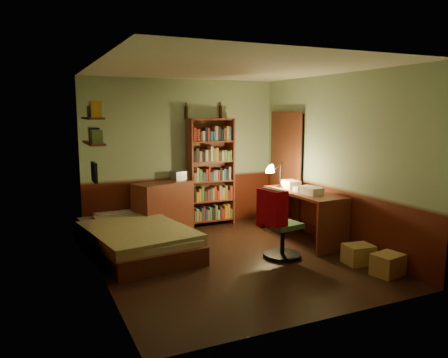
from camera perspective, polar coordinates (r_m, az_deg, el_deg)
name	(u,v)px	position (r m, az deg, el deg)	size (l,w,h in m)	color
floor	(231,260)	(6.20, 0.98, -10.51)	(3.50, 4.00, 0.02)	black
ceiling	(232,68)	(5.88, 1.05, 14.35)	(3.50, 4.00, 0.02)	silver
wall_back	(183,154)	(7.75, -5.44, 3.26)	(3.50, 0.02, 2.60)	#8CA683
wall_left	(98,175)	(5.39, -16.13, 0.55)	(0.02, 4.00, 2.60)	#8CA683
wall_right	(336,161)	(6.84, 14.43, 2.30)	(0.02, 4.00, 2.60)	#8CA683
wall_front	(324,191)	(4.20, 12.96, -1.56)	(3.50, 0.02, 2.60)	#8CA683
doorway	(287,170)	(7.90, 8.20, 1.12)	(0.06, 0.90, 2.00)	black
door_trim	(285,170)	(7.88, 7.98, 1.11)	(0.02, 0.98, 2.08)	#461F13
bed	(134,228)	(6.62, -11.65, -6.28)	(1.22, 2.28, 0.68)	olive
dresser	(163,207)	(7.52, -7.96, -3.66)	(0.97, 0.49, 0.86)	maroon
mini_stereo	(180,175)	(7.65, -5.71, 0.48)	(0.29, 0.22, 0.16)	#B2B2B7
bookshelf	(211,173)	(7.81, -1.75, 0.84)	(0.82, 0.26, 1.92)	maroon
bottle_left	(186,112)	(7.69, -4.97, 8.68)	(0.06, 0.06, 0.21)	black
bottle_right	(220,112)	(7.93, -0.47, 8.76)	(0.06, 0.06, 0.23)	black
desk	(304,216)	(7.07, 10.43, -4.79)	(0.62, 1.49, 0.80)	maroon
paper_stack	(309,190)	(6.80, 11.09, -1.42)	(0.21, 0.28, 0.11)	silver
desk_lamp	(280,167)	(7.28, 7.39, 1.58)	(0.20, 0.20, 0.68)	black
office_chair	(283,225)	(6.19, 7.69, -5.97)	(0.47, 0.41, 0.94)	#366137
red_jacket	(277,175)	(6.04, 6.97, 0.57)	(0.22, 0.41, 0.48)	#A50415
wall_shelf_lower	(94,143)	(6.46, -16.66, 4.51)	(0.20, 0.90, 0.03)	maroon
wall_shelf_upper	(93,118)	(6.44, -16.80, 7.62)	(0.20, 0.90, 0.03)	maroon
framed_picture	(94,172)	(5.99, -16.60, 0.84)	(0.04, 0.32, 0.26)	black
cardboard_box_a	(388,265)	(5.95, 20.62, -10.42)	(0.37, 0.29, 0.27)	#A88C4F
cardboard_box_b	(359,254)	(6.26, 17.17, -9.37)	(0.37, 0.31, 0.26)	#A88C4F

